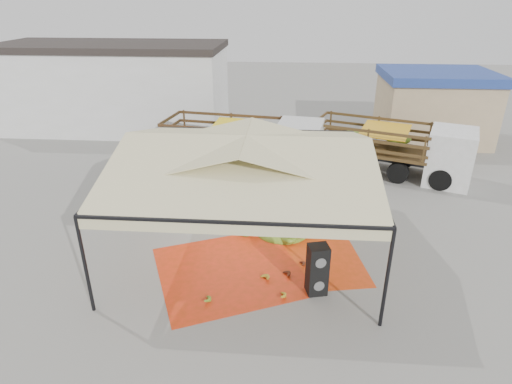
# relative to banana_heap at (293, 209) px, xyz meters

# --- Properties ---
(ground) EXTENTS (90.00, 90.00, 0.00)m
(ground) POSITION_rel_banana_heap_xyz_m (-1.62, -1.67, -0.54)
(ground) COLOR slate
(ground) RESTS_ON ground
(canopy_tent) EXTENTS (8.10, 8.10, 4.00)m
(canopy_tent) POSITION_rel_banana_heap_xyz_m (-1.62, -1.67, 2.76)
(canopy_tent) COLOR black
(canopy_tent) RESTS_ON ground
(building_white) EXTENTS (14.30, 6.30, 5.40)m
(building_white) POSITION_rel_banana_heap_xyz_m (-11.62, 12.33, 2.18)
(building_white) COLOR silver
(building_white) RESTS_ON ground
(building_tan) EXTENTS (6.30, 5.30, 4.10)m
(building_tan) POSITION_rel_banana_heap_xyz_m (8.38, 11.33, 1.54)
(building_tan) COLOR tan
(building_tan) RESTS_ON ground
(tarp_left) EXTENTS (5.74, 5.63, 0.01)m
(tarp_left) POSITION_rel_banana_heap_xyz_m (-2.02, -3.49, -0.53)
(tarp_left) COLOR red
(tarp_left) RESTS_ON ground
(tarp_right) EXTENTS (4.31, 4.46, 0.01)m
(tarp_right) POSITION_rel_banana_heap_xyz_m (0.42, -2.48, -0.53)
(tarp_right) COLOR #E53F15
(tarp_right) RESTS_ON ground
(banana_heap) EXTENTS (5.56, 4.81, 1.07)m
(banana_heap) POSITION_rel_banana_heap_xyz_m (0.00, 0.00, 0.00)
(banana_heap) COLOR #467217
(banana_heap) RESTS_ON ground
(hand_yellow_a) EXTENTS (0.46, 0.38, 0.21)m
(hand_yellow_a) POSITION_rel_banana_heap_xyz_m (-0.35, -4.69, -0.43)
(hand_yellow_a) COLOR gold
(hand_yellow_a) RESTS_ON ground
(hand_yellow_b) EXTENTS (0.64, 0.63, 0.22)m
(hand_yellow_b) POSITION_rel_banana_heap_xyz_m (-0.90, -3.92, -0.42)
(hand_yellow_b) COLOR #AE8322
(hand_yellow_b) RESTS_ON ground
(hand_red_a) EXTENTS (0.48, 0.42, 0.19)m
(hand_red_a) POSITION_rel_banana_heap_xyz_m (0.27, -3.02, -0.44)
(hand_red_a) COLOR #502812
(hand_red_a) RESTS_ON ground
(hand_red_b) EXTENTS (0.60, 0.56, 0.22)m
(hand_red_b) POSITION_rel_banana_heap_xyz_m (-0.23, -3.65, -0.43)
(hand_red_b) COLOR #502812
(hand_red_b) RESTS_ON ground
(hand_green) EXTENTS (0.48, 0.40, 0.21)m
(hand_green) POSITION_rel_banana_heap_xyz_m (-2.54, -5.04, -0.43)
(hand_green) COLOR #4A6E17
(hand_green) RESTS_ON ground
(hanging_bunches) EXTENTS (4.74, 0.24, 0.20)m
(hanging_bunches) POSITION_rel_banana_heap_xyz_m (-0.90, -1.55, 2.08)
(hanging_bunches) COLOR #376F17
(hanging_bunches) RESTS_ON ground
(speaker_stack) EXTENTS (0.69, 0.63, 1.61)m
(speaker_stack) POSITION_rel_banana_heap_xyz_m (0.71, -4.37, 0.27)
(speaker_stack) COLOR black
(speaker_stack) RESTS_ON ground
(banana_leaves) EXTENTS (0.96, 1.36, 3.70)m
(banana_leaves) POSITION_rel_banana_heap_xyz_m (-5.19, 0.91, -0.54)
(banana_leaves) COLOR #35741E
(banana_leaves) RESTS_ON ground
(vendor) EXTENTS (0.64, 0.53, 1.49)m
(vendor) POSITION_rel_banana_heap_xyz_m (0.22, 1.89, 0.21)
(vendor) COLOR gray
(vendor) RESTS_ON ground
(truck_left) EXTENTS (7.98, 3.78, 2.63)m
(truck_left) POSITION_rel_banana_heap_xyz_m (-2.18, 5.18, 1.09)
(truck_left) COLOR #50301A
(truck_left) RESTS_ON ground
(truck_right) EXTENTS (7.78, 4.99, 2.53)m
(truck_right) POSITION_rel_banana_heap_xyz_m (5.06, 5.35, 1.02)
(truck_right) COLOR #4F3A1A
(truck_right) RESTS_ON ground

